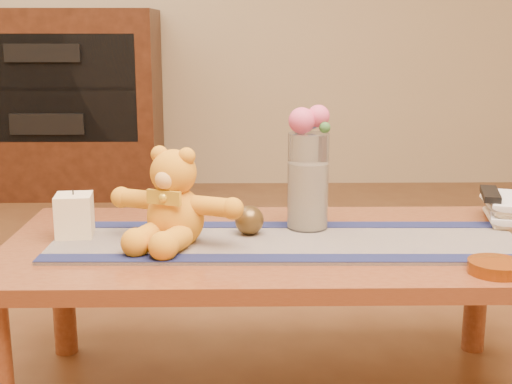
{
  "coord_description": "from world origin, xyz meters",
  "views": [
    {
      "loc": [
        -0.08,
        -1.75,
        0.99
      ],
      "look_at": [
        -0.05,
        0.0,
        0.58
      ],
      "focal_mm": 49.3,
      "sensor_mm": 36.0,
      "label": 1
    }
  ],
  "objects_px": {
    "pillar_candle": "(74,215)",
    "amber_dish": "(496,267)",
    "tv_remote": "(490,194)",
    "glass_vase": "(308,181)",
    "bronze_ball": "(249,220)",
    "book_bottom": "(488,219)",
    "teddy_bear": "(175,197)"
  },
  "relations": [
    {
      "from": "teddy_bear",
      "to": "pillar_candle",
      "type": "relative_size",
      "value": 3.08
    },
    {
      "from": "tv_remote",
      "to": "amber_dish",
      "type": "distance_m",
      "value": 0.44
    },
    {
      "from": "glass_vase",
      "to": "bronze_ball",
      "type": "relative_size",
      "value": 3.37
    },
    {
      "from": "pillar_candle",
      "to": "bronze_ball",
      "type": "distance_m",
      "value": 0.46
    },
    {
      "from": "pillar_candle",
      "to": "amber_dish",
      "type": "distance_m",
      "value": 1.05
    },
    {
      "from": "bronze_ball",
      "to": "amber_dish",
      "type": "xyz_separation_m",
      "value": [
        0.55,
        -0.29,
        -0.03
      ]
    },
    {
      "from": "teddy_bear",
      "to": "pillar_candle",
      "type": "height_order",
      "value": "teddy_bear"
    },
    {
      "from": "pillar_candle",
      "to": "amber_dish",
      "type": "bearing_deg",
      "value": -15.68
    },
    {
      "from": "teddy_bear",
      "to": "tv_remote",
      "type": "relative_size",
      "value": 2.14
    },
    {
      "from": "tv_remote",
      "to": "amber_dish",
      "type": "bearing_deg",
      "value": -93.06
    },
    {
      "from": "glass_vase",
      "to": "amber_dish",
      "type": "relative_size",
      "value": 2.07
    },
    {
      "from": "bronze_ball",
      "to": "amber_dish",
      "type": "distance_m",
      "value": 0.63
    },
    {
      "from": "bronze_ball",
      "to": "amber_dish",
      "type": "height_order",
      "value": "bronze_ball"
    },
    {
      "from": "pillar_candle",
      "to": "tv_remote",
      "type": "bearing_deg",
      "value": 6.64
    },
    {
      "from": "pillar_candle",
      "to": "tv_remote",
      "type": "relative_size",
      "value": 0.69
    },
    {
      "from": "pillar_candle",
      "to": "amber_dish",
      "type": "relative_size",
      "value": 0.89
    },
    {
      "from": "glass_vase",
      "to": "amber_dish",
      "type": "bearing_deg",
      "value": -41.5
    },
    {
      "from": "bronze_ball",
      "to": "amber_dish",
      "type": "relative_size",
      "value": 0.62
    },
    {
      "from": "teddy_bear",
      "to": "book_bottom",
      "type": "relative_size",
      "value": 1.53
    },
    {
      "from": "book_bottom",
      "to": "tv_remote",
      "type": "height_order",
      "value": "tv_remote"
    },
    {
      "from": "bronze_ball",
      "to": "book_bottom",
      "type": "height_order",
      "value": "bronze_ball"
    },
    {
      "from": "teddy_bear",
      "to": "tv_remote",
      "type": "bearing_deg",
      "value": 34.85
    },
    {
      "from": "bronze_ball",
      "to": "book_bottom",
      "type": "distance_m",
      "value": 0.7
    },
    {
      "from": "book_bottom",
      "to": "pillar_candle",
      "type": "bearing_deg",
      "value": -162.2
    },
    {
      "from": "teddy_bear",
      "to": "tv_remote",
      "type": "xyz_separation_m",
      "value": [
        0.87,
        0.19,
        -0.04
      ]
    },
    {
      "from": "book_bottom",
      "to": "amber_dish",
      "type": "bearing_deg",
      "value": -95.99
    },
    {
      "from": "pillar_candle",
      "to": "glass_vase",
      "type": "xyz_separation_m",
      "value": [
        0.62,
        0.07,
        0.07
      ]
    },
    {
      "from": "glass_vase",
      "to": "tv_remote",
      "type": "bearing_deg",
      "value": 7.24
    },
    {
      "from": "pillar_candle",
      "to": "bronze_ball",
      "type": "bearing_deg",
      "value": 0.71
    },
    {
      "from": "pillar_candle",
      "to": "amber_dish",
      "type": "height_order",
      "value": "pillar_candle"
    },
    {
      "from": "glass_vase",
      "to": "book_bottom",
      "type": "relative_size",
      "value": 1.17
    },
    {
      "from": "teddy_bear",
      "to": "amber_dish",
      "type": "xyz_separation_m",
      "value": [
        0.74,
        -0.23,
        -0.11
      ]
    }
  ]
}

